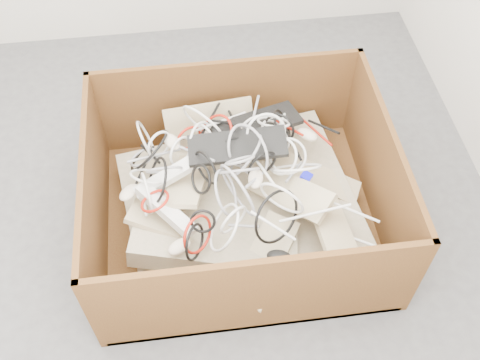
{
  "coord_description": "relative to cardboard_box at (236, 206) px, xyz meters",
  "views": [
    {
      "loc": [
        0.07,
        -1.48,
        2.27
      ],
      "look_at": [
        0.26,
        0.02,
        0.3
      ],
      "focal_mm": 42.6,
      "sensor_mm": 36.0,
      "label": 1
    }
  ],
  "objects": [
    {
      "name": "ground",
      "position": [
        -0.24,
        -0.0,
        -0.13
      ],
      "size": [
        3.0,
        3.0,
        0.0
      ],
      "primitive_type": "plane",
      "color": "#48484A",
      "rests_on": "ground"
    },
    {
      "name": "cardboard_box",
      "position": [
        0.0,
        0.0,
        0.0
      ],
      "size": [
        1.29,
        1.08,
        0.56
      ],
      "color": "#422010",
      "rests_on": "ground"
    },
    {
      "name": "vga_plug",
      "position": [
        0.3,
        -0.03,
        0.21
      ],
      "size": [
        0.06,
        0.06,
        0.03
      ],
      "primitive_type": "cube",
      "rotation": [
        0.09,
        0.14,
        -0.69
      ],
      "color": "#0D0FCB",
      "rests_on": "keyboard_pile"
    },
    {
      "name": "mice_scatter",
      "position": [
        -0.07,
        -0.05,
        0.21
      ],
      "size": [
        0.93,
        0.68,
        0.2
      ],
      "color": "beige",
      "rests_on": "keyboard_pile"
    },
    {
      "name": "power_strip_left",
      "position": [
        -0.29,
        0.02,
        0.24
      ],
      "size": [
        0.31,
        0.16,
        0.13
      ],
      "primitive_type": "cube",
      "rotation": [
        0.14,
        -0.26,
        0.34
      ],
      "color": "silver",
      "rests_on": "keyboard_pile"
    },
    {
      "name": "keyboard_pile",
      "position": [
        0.04,
        0.03,
        0.15
      ],
      "size": [
        1.09,
        0.98,
        0.37
      ],
      "color": "tan",
      "rests_on": "cardboard_box"
    },
    {
      "name": "room_shell",
      "position": [
        -0.24,
        -0.0,
        1.12
      ],
      "size": [
        3.04,
        3.04,
        2.5
      ],
      "color": "silver",
      "rests_on": "ground"
    },
    {
      "name": "power_strip_right",
      "position": [
        -0.31,
        -0.13,
        0.21
      ],
      "size": [
        0.25,
        0.27,
        0.1
      ],
      "primitive_type": "cube",
      "rotation": [
        -0.1,
        0.17,
        -0.85
      ],
      "color": "silver",
      "rests_on": "keyboard_pile"
    },
    {
      "name": "cable_tangle",
      "position": [
        -0.04,
        0.04,
        0.27
      ],
      "size": [
        1.07,
        0.89,
        0.43
      ],
      "color": "#A4170B",
      "rests_on": "keyboard_pile"
    }
  ]
}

